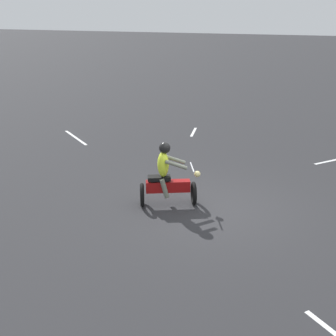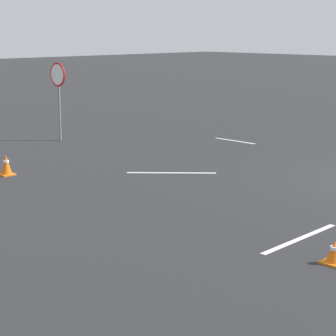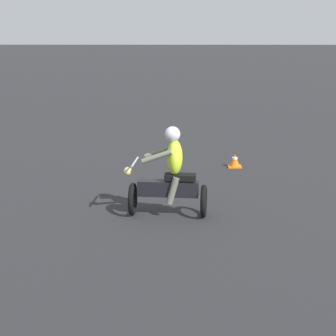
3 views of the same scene
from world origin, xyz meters
TOP-DOWN VIEW (x-y plane):
  - motorcycle_rider_background at (3.30, 12.32)m, footprint 0.77×1.54m
  - traffic_cone_near_right at (7.07, 10.79)m, footprint 0.32×0.32m

SIDE VIEW (x-z plane):
  - traffic_cone_near_right at x=7.07m, z-range -0.01..0.31m
  - motorcycle_rider_background at x=3.30m, z-range -0.10..1.56m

